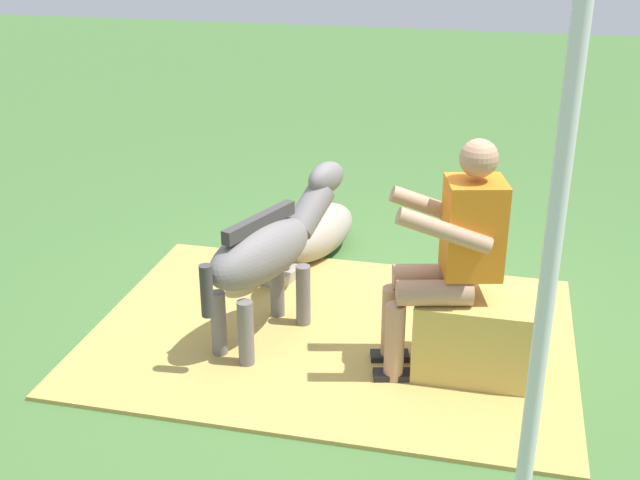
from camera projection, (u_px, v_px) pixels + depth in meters
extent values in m
plane|color=#426B33|center=(361.00, 315.00, 5.17)|extent=(24.00, 24.00, 0.00)
cube|color=tan|center=(332.00, 333.00, 4.93)|extent=(2.88, 2.09, 0.02)
cube|color=tan|center=(474.00, 335.00, 4.46)|extent=(0.64, 0.45, 0.48)
cylinder|color=tan|center=(434.00, 293.00, 4.25)|extent=(0.42, 0.23, 0.14)
cylinder|color=tan|center=(394.00, 344.00, 4.37)|extent=(0.11, 0.11, 0.48)
cube|color=black|center=(393.00, 377.00, 4.45)|extent=(0.24, 0.15, 0.06)
cylinder|color=tan|center=(429.00, 276.00, 4.43)|extent=(0.42, 0.23, 0.14)
cylinder|color=tan|center=(391.00, 326.00, 4.55)|extent=(0.11, 0.11, 0.48)
cube|color=black|center=(390.00, 358.00, 4.64)|extent=(0.24, 0.15, 0.06)
cube|color=orange|center=(473.00, 228.00, 4.21)|extent=(0.36, 0.34, 0.52)
cylinder|color=tan|center=(444.00, 231.00, 4.04)|extent=(0.51, 0.21, 0.26)
cylinder|color=tan|center=(435.00, 208.00, 4.34)|extent=(0.51, 0.21, 0.26)
sphere|color=tan|center=(479.00, 158.00, 4.06)|extent=(0.20, 0.20, 0.20)
ellipsoid|color=slate|center=(261.00, 252.00, 4.64)|extent=(0.60, 0.90, 0.34)
cylinder|color=slate|center=(277.00, 289.00, 5.05)|extent=(0.09, 0.09, 0.42)
cylinder|color=slate|center=(303.00, 297.00, 4.95)|extent=(0.09, 0.09, 0.42)
cylinder|color=slate|center=(219.00, 325.00, 4.62)|extent=(0.09, 0.09, 0.42)
cylinder|color=slate|center=(246.00, 335.00, 4.52)|extent=(0.09, 0.09, 0.42)
cylinder|color=slate|center=(310.00, 210.00, 4.98)|extent=(0.30, 0.41, 0.33)
ellipsoid|color=slate|center=(326.00, 178.00, 5.05)|extent=(0.26, 0.36, 0.20)
cube|color=#3A3838|center=(260.00, 222.00, 4.56)|extent=(0.27, 0.58, 0.08)
cylinder|color=#3A3838|center=(207.00, 291.00, 4.30)|extent=(0.07, 0.07, 0.30)
ellipsoid|color=gray|center=(316.00, 232.00, 5.97)|extent=(0.63, 0.96, 0.36)
cube|color=gray|center=(278.00, 275.00, 5.59)|extent=(0.31, 0.34, 0.10)
cylinder|color=gray|center=(275.00, 252.00, 5.49)|extent=(0.25, 0.32, 0.30)
ellipsoid|color=gray|center=(261.00, 250.00, 5.32)|extent=(0.24, 0.33, 0.20)
cube|color=#B5A999|center=(310.00, 210.00, 5.82)|extent=(0.20, 0.44, 0.08)
cylinder|color=silver|center=(545.00, 307.00, 2.64)|extent=(0.06, 0.06, 2.48)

